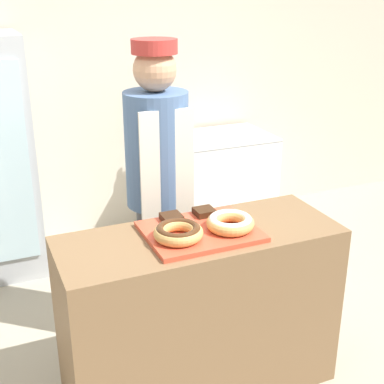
% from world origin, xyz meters
% --- Properties ---
extents(ground_plane, '(14.00, 14.00, 0.00)m').
position_xyz_m(ground_plane, '(0.00, 0.00, 0.00)').
color(ground_plane, '#A89E89').
extents(wall_back, '(8.00, 0.06, 2.70)m').
position_xyz_m(wall_back, '(0.00, 2.13, 1.35)').
color(wall_back, beige).
rests_on(wall_back, ground_plane).
extents(display_counter, '(1.38, 0.53, 0.90)m').
position_xyz_m(display_counter, '(0.00, 0.00, 0.45)').
color(display_counter, brown).
rests_on(display_counter, ground_plane).
extents(serving_tray, '(0.53, 0.42, 0.02)m').
position_xyz_m(serving_tray, '(0.00, 0.00, 0.91)').
color(serving_tray, '#D84C33').
rests_on(serving_tray, display_counter).
extents(donut_chocolate_glaze, '(0.23, 0.23, 0.07)m').
position_xyz_m(donut_chocolate_glaze, '(-0.13, -0.05, 0.96)').
color(donut_chocolate_glaze, tan).
rests_on(donut_chocolate_glaze, serving_tray).
extents(donut_light_glaze, '(0.23, 0.23, 0.07)m').
position_xyz_m(donut_light_glaze, '(0.13, -0.05, 0.96)').
color(donut_light_glaze, tan).
rests_on(donut_light_glaze, serving_tray).
extents(brownie_back_left, '(0.10, 0.10, 0.03)m').
position_xyz_m(brownie_back_left, '(-0.09, 0.15, 0.94)').
color(brownie_back_left, '#382111').
rests_on(brownie_back_left, serving_tray).
extents(brownie_back_right, '(0.10, 0.10, 0.03)m').
position_xyz_m(brownie_back_right, '(0.09, 0.15, 0.94)').
color(brownie_back_right, '#382111').
rests_on(brownie_back_right, serving_tray).
extents(baker_person, '(0.35, 0.35, 1.76)m').
position_xyz_m(baker_person, '(-0.02, 0.54, 0.94)').
color(baker_person, '#4C4C51').
rests_on(baker_person, ground_plane).
extents(chest_freezer, '(0.95, 0.60, 0.83)m').
position_xyz_m(chest_freezer, '(0.91, 1.76, 0.42)').
color(chest_freezer, white).
rests_on(chest_freezer, ground_plane).
extents(bottle_amber, '(0.06, 0.06, 0.23)m').
position_xyz_m(bottle_amber, '(0.57, 1.89, 0.92)').
color(bottle_amber, '#99661E').
rests_on(bottle_amber, chest_freezer).
extents(bottle_red, '(0.07, 0.07, 0.24)m').
position_xyz_m(bottle_red, '(0.65, 1.74, 0.93)').
color(bottle_red, red).
rests_on(bottle_red, chest_freezer).
extents(bottle_orange, '(0.07, 0.07, 0.23)m').
position_xyz_m(bottle_orange, '(0.53, 1.82, 0.92)').
color(bottle_orange, orange).
rests_on(bottle_orange, chest_freezer).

